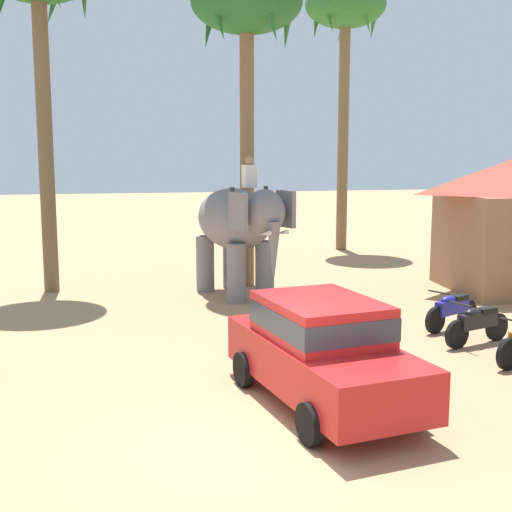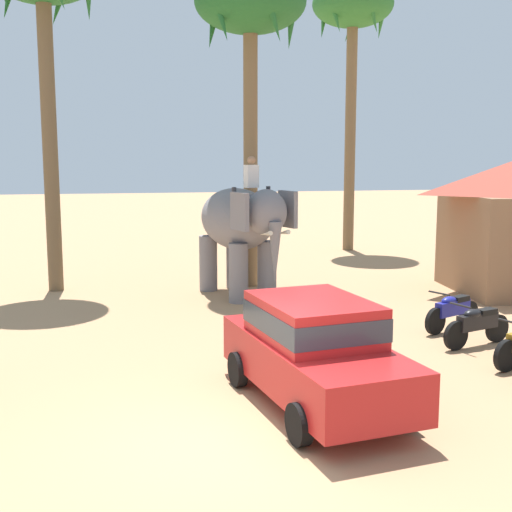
# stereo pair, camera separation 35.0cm
# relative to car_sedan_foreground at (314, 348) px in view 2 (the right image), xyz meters

# --- Properties ---
(ground_plane) EXTENTS (120.00, 120.00, 0.00)m
(ground_plane) POSITION_rel_car_sedan_foreground_xyz_m (-1.56, -1.12, -0.93)
(ground_plane) COLOR tan
(car_sedan_foreground) EXTENTS (2.37, 4.32, 1.70)m
(car_sedan_foreground) POSITION_rel_car_sedan_foreground_xyz_m (0.00, 0.00, 0.00)
(car_sedan_foreground) COLOR red
(car_sedan_foreground) RESTS_ON ground
(elephant_with_mahout) EXTENTS (2.59, 4.02, 3.88)m
(elephant_with_mahout) POSITION_rel_car_sedan_foreground_xyz_m (0.30, 8.37, 1.06)
(elephant_with_mahout) COLOR slate
(elephant_with_mahout) RESTS_ON ground
(motorcycle_far_in_row) EXTENTS (1.74, 0.76, 0.94)m
(motorcycle_far_in_row) POSITION_rel_car_sedan_foreground_xyz_m (4.22, 2.53, -0.46)
(motorcycle_far_in_row) COLOR black
(motorcycle_far_in_row) RESTS_ON ground
(motorcycle_end_of_row) EXTENTS (1.66, 0.91, 0.94)m
(motorcycle_end_of_row) POSITION_rel_car_sedan_foreground_xyz_m (4.32, 3.78, -0.46)
(motorcycle_end_of_row) COLOR black
(motorcycle_end_of_row) RESTS_ON ground
(palm_tree_behind_elephant) EXTENTS (3.20, 3.20, 9.13)m
(palm_tree_behind_elephant) POSITION_rel_car_sedan_foreground_xyz_m (0.85, 9.82, 6.99)
(palm_tree_behind_elephant) COLOR brown
(palm_tree_behind_elephant) RESTS_ON ground
(palm_tree_near_hut) EXTENTS (3.20, 3.20, 10.65)m
(palm_tree_near_hut) POSITION_rel_car_sedan_foreground_xyz_m (6.24, 16.57, 8.38)
(palm_tree_near_hut) COLOR brown
(palm_tree_near_hut) RESTS_ON ground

